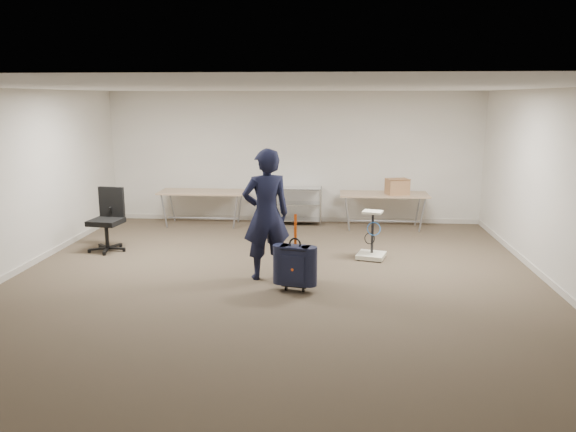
{
  "coord_description": "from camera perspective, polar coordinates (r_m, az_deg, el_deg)",
  "views": [
    {
      "loc": [
        0.81,
        -7.55,
        2.67
      ],
      "look_at": [
        0.2,
        0.3,
        1.0
      ],
      "focal_mm": 35.0,
      "sensor_mm": 36.0,
      "label": 1
    }
  ],
  "objects": [
    {
      "name": "ground",
      "position": [
        8.05,
        -1.61,
        -7.39
      ],
      "size": [
        9.0,
        9.0,
        0.0
      ],
      "primitive_type": "plane",
      "color": "#443829",
      "rests_on": "ground"
    },
    {
      "name": "room_shell",
      "position": [
        9.35,
        -0.72,
        -4.3
      ],
      "size": [
        8.0,
        9.0,
        9.0
      ],
      "color": "beige",
      "rests_on": "ground"
    },
    {
      "name": "folding_table_left",
      "position": [
        11.99,
        -8.7,
        2.27
      ],
      "size": [
        1.8,
        0.75,
        0.73
      ],
      "color": "#9F7F61",
      "rests_on": "ground"
    },
    {
      "name": "folding_table_right",
      "position": [
        11.72,
        9.72,
        2.02
      ],
      "size": [
        1.8,
        0.75,
        0.73
      ],
      "color": "#9F7F61",
      "rests_on": "ground"
    },
    {
      "name": "wire_shelf",
      "position": [
        11.99,
        0.49,
        1.26
      ],
      "size": [
        1.22,
        0.47,
        0.8
      ],
      "color": "silver",
      "rests_on": "ground"
    },
    {
      "name": "person",
      "position": [
        8.27,
        -2.23,
        0.16
      ],
      "size": [
        0.83,
        0.69,
        1.95
      ],
      "primitive_type": "imported",
      "rotation": [
        0.0,
        0.0,
        3.51
      ],
      "color": "black",
      "rests_on": "ground"
    },
    {
      "name": "suitcase",
      "position": [
        7.83,
        0.71,
        -5.06
      ],
      "size": [
        0.44,
        0.31,
        1.1
      ],
      "color": "black",
      "rests_on": "ground"
    },
    {
      "name": "office_chair",
      "position": [
        10.44,
        -17.82,
        -1.53
      ],
      "size": [
        0.67,
        0.67,
        1.11
      ],
      "color": "black",
      "rests_on": "ground"
    },
    {
      "name": "equipment_cart",
      "position": [
        9.55,
        8.48,
        -3.05
      ],
      "size": [
        0.55,
        0.55,
        0.82
      ],
      "color": "beige",
      "rests_on": "ground"
    },
    {
      "name": "cardboard_box",
      "position": [
        11.63,
        11.04,
        2.95
      ],
      "size": [
        0.5,
        0.43,
        0.32
      ],
      "primitive_type": "cube",
      "rotation": [
        0.0,
        0.0,
        0.28
      ],
      "color": "#976446",
      "rests_on": "folding_table_right"
    }
  ]
}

